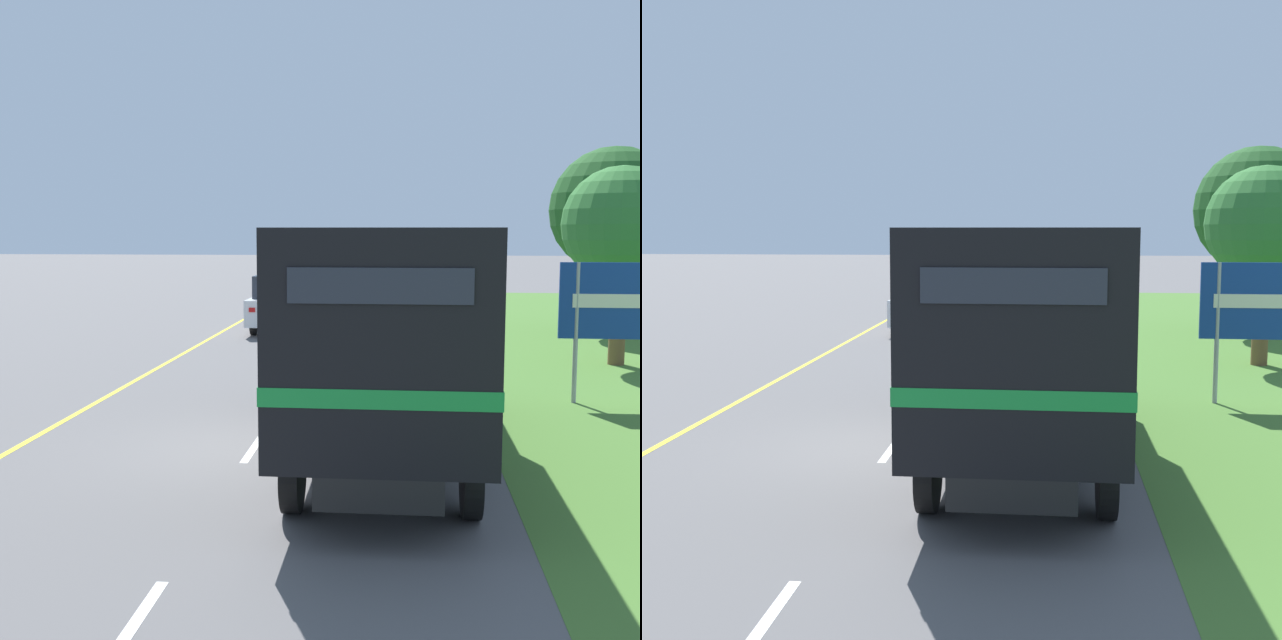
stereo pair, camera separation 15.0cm
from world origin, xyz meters
TOP-DOWN VIEW (x-y plane):
  - ground_plane at (0.00, 0.00)m, footprint 200.00×200.00m
  - edge_line_yellow at (-3.70, 7.77)m, footprint 0.12×49.56m
  - centre_dash_near at (0.00, 0.50)m, footprint 0.12×2.60m
  - centre_dash_mid_a at (0.00, 7.10)m, footprint 0.12×2.60m
  - centre_dash_mid_b at (0.00, 13.70)m, footprint 0.12×2.60m
  - centre_dash_far at (0.00, 20.30)m, footprint 0.12×2.60m
  - centre_dash_farthest at (0.00, 26.90)m, footprint 0.12×2.60m
  - horse_trailer_truck at (2.05, -0.25)m, footprint 2.48×8.26m
  - lead_car_white at (-1.75, 14.75)m, footprint 1.80×4.28m
  - highway_sign at (6.52, 3.94)m, footprint 2.28×0.09m
  - roadside_tree_near at (7.72, 8.70)m, footprint 2.92×2.92m
  - roadside_tree_mid at (9.07, 14.84)m, footprint 4.06×4.06m

SIDE VIEW (x-z plane):
  - ground_plane at x=0.00m, z-range 0.00..0.00m
  - edge_line_yellow at x=-3.70m, z-range 0.00..0.01m
  - centre_dash_near at x=0.00m, z-range 0.00..0.01m
  - centre_dash_mid_a at x=0.00m, z-range 0.00..0.01m
  - centre_dash_mid_b at x=0.00m, z-range 0.00..0.01m
  - centre_dash_far at x=0.00m, z-range 0.00..0.01m
  - centre_dash_farthest at x=0.00m, z-range 0.00..0.01m
  - lead_car_white at x=-1.75m, z-range 0.01..1.92m
  - horse_trailer_truck at x=2.05m, z-range 0.22..3.63m
  - highway_sign at x=6.52m, z-range 0.41..3.52m
  - roadside_tree_near at x=7.72m, z-range 1.00..5.99m
  - roadside_tree_mid at x=9.07m, z-range 1.00..7.08m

